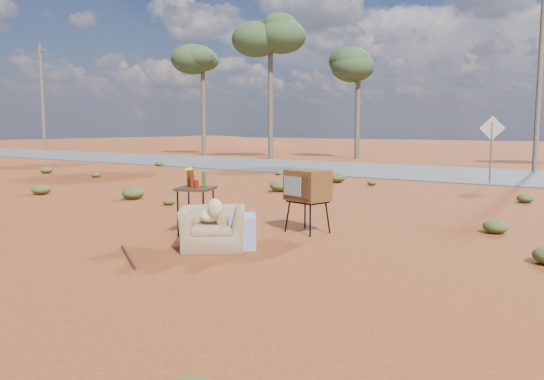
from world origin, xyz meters
The scene contains 14 objects.
ground centered at (0.00, 0.00, 0.00)m, with size 140.00×140.00×0.00m, color brown.
highway centered at (0.00, 15.00, 0.02)m, with size 140.00×7.00×0.04m, color #565659.
dirt_mound centered at (-30.00, 34.00, 0.00)m, with size 26.00×18.00×2.00m, color brown.
armchair centered at (0.20, 0.01, 0.39)m, with size 1.23×1.26×0.84m.
tv_unit centered at (0.71, 1.80, 0.82)m, with size 0.79×0.70×1.10m.
side_table centered at (-0.80, 0.57, 0.85)m, with size 0.73×0.73×1.14m.
rusty_bar centered at (-0.46, -1.18, 0.02)m, with size 0.04×0.04×1.39m, color #451C12.
road_sign centered at (1.50, 12.00, 1.50)m, with size 0.78×0.06×2.19m.
eucalyptus_far_left centered at (-18.00, 20.00, 5.94)m, with size 3.20×3.20×7.10m.
eucalyptus_left centered at (-12.00, 19.00, 6.92)m, with size 3.20×3.20×8.10m.
eucalyptus_near_left centered at (-8.00, 22.00, 5.45)m, with size 3.20×3.20×6.60m.
utility_pole_west centered at (-32.00, 17.50, 4.15)m, with size 1.40×0.20×8.00m.
utility_pole_center centered at (2.00, 17.50, 4.15)m, with size 1.40×0.20×8.00m.
scrub_patch centered at (-0.82, 4.41, 0.14)m, with size 17.49×8.07×0.33m.
Camera 1 is at (5.37, -6.05, 1.84)m, focal length 35.00 mm.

